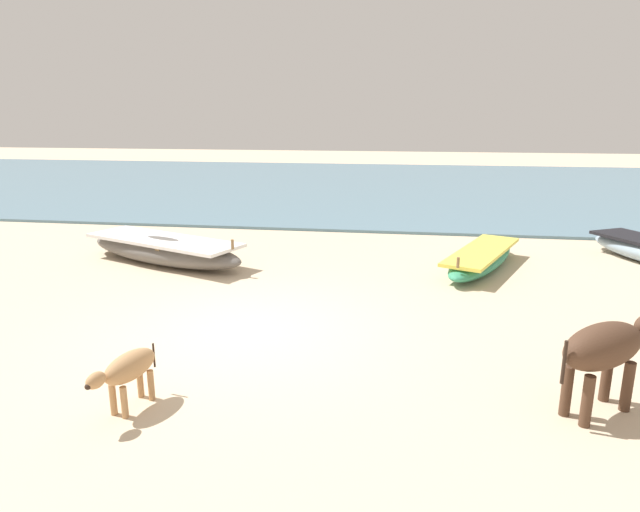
{
  "coord_description": "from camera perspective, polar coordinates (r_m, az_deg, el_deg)",
  "views": [
    {
      "loc": [
        2.29,
        -7.63,
        3.24
      ],
      "look_at": [
        0.76,
        2.35,
        0.6
      ],
      "focal_mm": 31.05,
      "sensor_mm": 36.0,
      "label": 1
    }
  ],
  "objects": [
    {
      "name": "cow_adult_dark",
      "position": [
        6.81,
        27.4,
        -8.46
      ],
      "size": [
        1.44,
        1.21,
        1.05
      ],
      "rotation": [
        0.0,
        0.0,
        0.65
      ],
      "color": "#4C3323",
      "rests_on": "ground"
    },
    {
      "name": "fishing_boat_2",
      "position": [
        12.62,
        -15.78,
        0.64
      ],
      "size": [
        4.37,
        2.68,
        0.76
      ],
      "rotation": [
        0.0,
        0.0,
        5.89
      ],
      "color": "#5B5651",
      "rests_on": "ground"
    },
    {
      "name": "sea_water",
      "position": [
        25.22,
        3.43,
        7.33
      ],
      "size": [
        60.0,
        20.0,
        0.08
      ],
      "primitive_type": "cube",
      "color": "slate",
      "rests_on": "ground"
    },
    {
      "name": "fishing_boat_0",
      "position": [
        12.2,
        16.3,
        -0.23
      ],
      "size": [
        2.15,
        3.56,
        0.61
      ],
      "rotation": [
        0.0,
        0.0,
        4.31
      ],
      "color": "#338C66",
      "rests_on": "ground"
    },
    {
      "name": "calf_near_tan",
      "position": [
        6.59,
        -19.19,
        -10.99
      ],
      "size": [
        0.48,
        1.01,
        0.66
      ],
      "rotation": [
        0.0,
        0.0,
        4.44
      ],
      "color": "tan",
      "rests_on": "ground"
    },
    {
      "name": "ground",
      "position": [
        8.59,
        -7.49,
        -7.62
      ],
      "size": [
        80.0,
        80.0,
        0.0
      ],
      "primitive_type": "plane",
      "color": "beige"
    }
  ]
}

